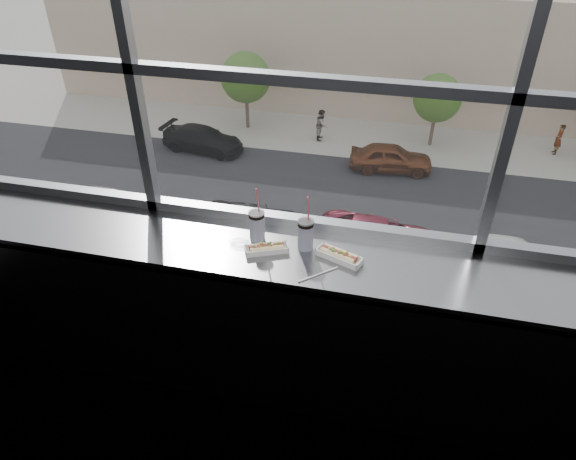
% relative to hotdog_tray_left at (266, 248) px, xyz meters
% --- Properties ---
extents(wall_back_lower, '(6.00, 0.00, 6.00)m').
position_rel_hotdog_tray_left_xyz_m(wall_back_lower, '(0.17, 0.30, -0.57)').
color(wall_back_lower, black).
rests_on(wall_back_lower, ground).
extents(window_glass, '(6.00, 0.00, 6.00)m').
position_rel_hotdog_tray_left_xyz_m(window_glass, '(0.17, 0.32, 1.18)').
color(window_glass, silver).
rests_on(window_glass, ground).
extents(window_mullions, '(6.00, 0.08, 2.40)m').
position_rel_hotdog_tray_left_xyz_m(window_mullions, '(0.17, 0.30, 1.18)').
color(window_mullions, gray).
rests_on(window_mullions, ground).
extents(counter, '(6.00, 0.55, 0.06)m').
position_rel_hotdog_tray_left_xyz_m(counter, '(0.17, 0.03, -0.05)').
color(counter, gray).
rests_on(counter, ground).
extents(counter_fascia, '(6.00, 0.04, 1.04)m').
position_rel_hotdog_tray_left_xyz_m(counter_fascia, '(0.17, -0.23, -0.57)').
color(counter_fascia, gray).
rests_on(counter_fascia, ground).
extents(hotdog_tray_left, '(0.26, 0.17, 0.06)m').
position_rel_hotdog_tray_left_xyz_m(hotdog_tray_left, '(0.00, 0.00, 0.00)').
color(hotdog_tray_left, white).
rests_on(hotdog_tray_left, counter).
extents(hotdog_tray_right, '(0.28, 0.18, 0.07)m').
position_rel_hotdog_tray_left_xyz_m(hotdog_tray_right, '(0.41, 0.03, 0.00)').
color(hotdog_tray_right, white).
rests_on(hotdog_tray_right, counter).
extents(soda_cup_left, '(0.10, 0.10, 0.36)m').
position_rel_hotdog_tray_left_xyz_m(soda_cup_left, '(-0.09, 0.11, 0.08)').
color(soda_cup_left, white).
rests_on(soda_cup_left, counter).
extents(soda_cup_right, '(0.10, 0.10, 0.36)m').
position_rel_hotdog_tray_left_xyz_m(soda_cup_right, '(0.21, 0.09, 0.08)').
color(soda_cup_right, white).
rests_on(soda_cup_right, counter).
extents(loose_straw, '(0.19, 0.17, 0.01)m').
position_rel_hotdog_tray_left_xyz_m(loose_straw, '(0.32, -0.14, -0.02)').
color(loose_straw, white).
rests_on(loose_straw, counter).
extents(wrapper, '(0.11, 0.08, 0.03)m').
position_rel_hotdog_tray_left_xyz_m(wrapper, '(-0.17, 0.03, -0.01)').
color(wrapper, silver).
rests_on(wrapper, counter).
extents(plaza_ground, '(120.00, 120.00, 0.00)m').
position_rel_hotdog_tray_left_xyz_m(plaza_ground, '(0.17, 43.80, -12.12)').
color(plaza_ground, '#99978A').
rests_on(plaza_ground, ground).
extents(plaza_near, '(50.00, 14.00, 0.04)m').
position_rel_hotdog_tray_left_xyz_m(plaza_near, '(0.17, 7.30, -12.10)').
color(plaza_near, '#99978A').
rests_on(plaza_near, plaza_ground).
extents(street_asphalt, '(80.00, 10.00, 0.06)m').
position_rel_hotdog_tray_left_xyz_m(street_asphalt, '(0.17, 20.30, -12.09)').
color(street_asphalt, black).
rests_on(street_asphalt, plaza_ground).
extents(far_sidewalk, '(80.00, 6.00, 0.04)m').
position_rel_hotdog_tray_left_xyz_m(far_sidewalk, '(0.17, 28.30, -12.10)').
color(far_sidewalk, '#99978A').
rests_on(far_sidewalk, plaza_ground).
extents(far_building, '(50.00, 14.00, 8.00)m').
position_rel_hotdog_tray_left_xyz_m(far_building, '(0.17, 38.30, -8.12)').
color(far_building, tan).
rests_on(far_building, plaza_ground).
extents(car_far_b, '(3.15, 6.43, 2.07)m').
position_rel_hotdog_tray_left_xyz_m(car_far_b, '(0.31, 24.30, -11.03)').
color(car_far_b, '#602B11').
rests_on(car_far_b, street_asphalt).
extents(car_near_c, '(3.28, 6.53, 2.09)m').
position_rel_hotdog_tray_left_xyz_m(car_near_c, '(0.38, 16.30, -11.02)').
color(car_near_c, maroon).
rests_on(car_near_c, street_asphalt).
extents(car_near_d, '(2.67, 6.36, 2.12)m').
position_rel_hotdog_tray_left_xyz_m(car_near_d, '(5.80, 16.30, -11.01)').
color(car_near_d, white).
rests_on(car_near_d, street_asphalt).
extents(car_near_b, '(2.49, 5.80, 1.92)m').
position_rel_hotdog_tray_left_xyz_m(car_near_b, '(-5.39, 16.30, -11.10)').
color(car_near_b, black).
rests_on(car_near_b, street_asphalt).
extents(car_far_a, '(3.20, 6.09, 1.94)m').
position_rel_hotdog_tray_left_xyz_m(car_far_a, '(-10.89, 24.30, -11.09)').
color(car_far_a, black).
rests_on(car_far_a, street_asphalt).
extents(car_near_a, '(2.56, 5.99, 1.99)m').
position_rel_hotdog_tray_left_xyz_m(car_near_a, '(-12.62, 16.30, -11.07)').
color(car_near_a, gray).
rests_on(car_near_a, street_asphalt).
extents(pedestrian_a, '(0.77, 1.03, 2.31)m').
position_rel_hotdog_tray_left_xyz_m(pedestrian_a, '(-4.22, 27.60, -10.93)').
color(pedestrian_a, '#66605B').
rests_on(pedestrian_a, far_sidewalk).
extents(pedestrian_d, '(0.74, 0.99, 2.22)m').
position_rel_hotdog_tray_left_xyz_m(pedestrian_d, '(9.83, 28.78, -10.97)').
color(pedestrian_d, '#66605B').
rests_on(pedestrian_d, far_sidewalk).
extents(tree_left, '(3.17, 3.17, 4.96)m').
position_rel_hotdog_tray_left_xyz_m(tree_left, '(-9.31, 28.30, -8.76)').
color(tree_left, '#47382B').
rests_on(tree_left, far_sidewalk).
extents(tree_center, '(2.86, 2.86, 4.47)m').
position_rel_hotdog_tray_left_xyz_m(tree_center, '(2.51, 28.30, -9.10)').
color(tree_center, '#47382B').
rests_on(tree_center, far_sidewalk).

